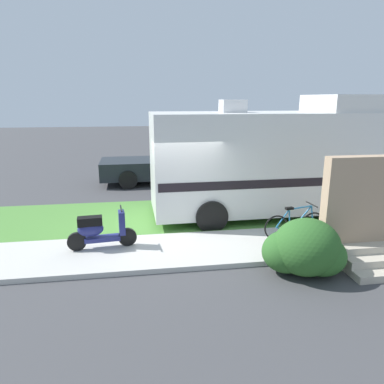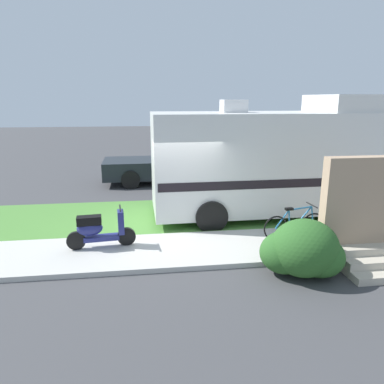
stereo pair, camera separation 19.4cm
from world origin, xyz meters
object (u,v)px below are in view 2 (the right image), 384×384
Objects in this scene: motorhome_rv at (268,160)px; bicycle at (295,225)px; bottle_spare at (293,235)px; scooter at (98,229)px; bottle_green at (337,238)px; pickup_truck_near at (179,161)px.

motorhome_rv is 2.56m from bicycle.
bicycle is at bearing 35.13° from bottle_spare.
bicycle is at bearing -0.89° from scooter.
bicycle is at bearing -89.68° from motorhome_rv.
motorhome_rv is at bearing 89.08° from bottle_spare.
bicycle is 0.27m from bottle_spare.
bottle_green is at bearing -4.14° from scooter.
bicycle is (0.01, -2.21, -1.28)m from motorhome_rv.
motorhome_rv reaches higher than scooter.
pickup_truck_near reaches higher than scooter.
bottle_spare is at bearing -1.31° from scooter.
pickup_truck_near reaches higher than bicycle.
scooter is 7.78m from pickup_truck_near.
bicycle is at bearing 160.45° from bottle_green.
bottle_green is (0.99, -2.56, -1.55)m from motorhome_rv.
bottle_spare is (-0.04, -2.25, -1.54)m from motorhome_rv.
motorhome_rv reaches higher than pickup_truck_near.
pickup_truck_near is at bearing 113.04° from motorhome_rv.
bottle_green is at bearing -19.55° from bicycle.
motorhome_rv reaches higher than bottle_green.
bottle_spare is (-0.05, -0.03, -0.26)m from bicycle.
pickup_truck_near is at bearing 106.25° from bottle_spare.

